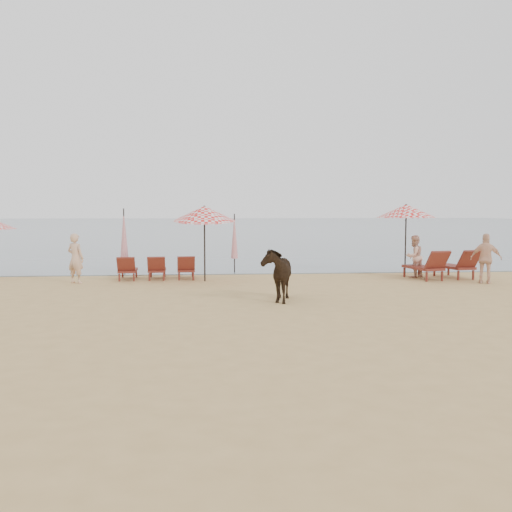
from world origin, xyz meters
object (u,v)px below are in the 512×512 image
Objects in this scene: lounger_cluster_right at (443,265)px; beachgoer_left at (76,258)px; umbrella_open_left_b at (204,213)px; cow at (277,274)px; umbrella_open_right at (406,211)px; umbrella_closed_right at (234,237)px; beachgoer_right_a at (414,256)px; beachgoer_right_b at (486,259)px; umbrella_closed_left at (124,233)px; lounger_cluster_left at (157,268)px.

beachgoer_left is (-12.50, 0.02, 0.33)m from lounger_cluster_right.
umbrella_open_left_b is 5.01m from cow.
umbrella_open_right reaches higher than umbrella_closed_right.
umbrella_open_right is 1.74× the size of beachgoer_right_a.
beachgoer_right_b is (8.04, -3.97, -0.57)m from umbrella_closed_right.
umbrella_open_left_b is 1.07× the size of umbrella_closed_left.
umbrella_closed_left is at bearing 118.64° from lounger_cluster_left.
cow is at bearing -56.59° from lounger_cluster_left.
beachgoer_right_b is (9.17, -1.49, -1.47)m from umbrella_open_left_b.
beachgoer_right_b reaches higher than beachgoer_right_a.
umbrella_closed_left is at bearing 136.32° from umbrella_open_left_b.
lounger_cluster_right is at bearing -1.85° from umbrella_open_left_b.
lounger_cluster_right is 2.40m from umbrella_open_right.
cow is at bearing -66.73° from umbrella_open_left_b.
lounger_cluster_left is 1.01× the size of umbrella_open_right.
beachgoer_right_b is (0.91, -1.28, 0.33)m from lounger_cluster_right.
umbrella_closed_right is 6.03m from beachgoer_left.
lounger_cluster_right is (9.92, -0.76, 0.10)m from lounger_cluster_left.
umbrella_closed_left is at bearing -83.44° from beachgoer_left.
beachgoer_right_b is at bearing -9.64° from umbrella_open_left_b.
umbrella_closed_left is (-10.42, 1.94, -0.85)m from umbrella_open_right.
lounger_cluster_right is at bearing -15.33° from umbrella_closed_left.
lounger_cluster_left is 2.58m from umbrella_open_left_b.
lounger_cluster_right is 1.41× the size of beachgoer_right_b.
umbrella_closed_left is 1.50× the size of beachgoer_right_b.
umbrella_closed_right is (2.79, 1.93, 1.00)m from lounger_cluster_left.
umbrella_closed_left is 1.50× the size of beachgoer_left.
umbrella_open_right is 3.43m from beachgoer_right_b.
lounger_cluster_left is 9.95m from lounger_cluster_right.
umbrella_closed_left is (-3.08, 2.90, -0.77)m from umbrella_open_left_b.
umbrella_open_right is 11.73m from beachgoer_left.
umbrella_closed_right is (4.22, -0.42, -0.13)m from umbrella_closed_left.
beachgoer_left is 13.47m from beachgoer_right_b.
umbrella_open_right is (-0.93, 1.16, 1.88)m from lounger_cluster_right.
umbrella_closed_left is 1.64× the size of beachgoer_right_a.
beachgoer_left is at bearing -153.58° from umbrella_closed_right.
lounger_cluster_left is 1.56× the size of cow.
beachgoer_right_a is (10.55, -2.48, -0.77)m from umbrella_closed_left.
beachgoer_left is (-1.16, -3.09, -0.70)m from umbrella_closed_left.
cow is at bearing -55.49° from umbrella_closed_left.
umbrella_open_right is at bearing 7.03° from umbrella_open_left_b.
beachgoer_right_b is (10.83, -2.04, 0.43)m from lounger_cluster_left.
umbrella_closed_right is 1.50× the size of beachgoer_right_a.
beachgoer_right_a is at bearing -149.98° from beachgoer_left.
umbrella_closed_right is at bearing -1.20° from beachgoer_right_b.
umbrella_open_left_b is 4.30m from umbrella_closed_left.
umbrella_open_right reaches higher than lounger_cluster_right.
lounger_cluster_left is at bearing 134.73° from cow.
lounger_cluster_right is 1.36× the size of cow.
umbrella_closed_right is at bearing 64.97° from umbrella_open_left_b.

